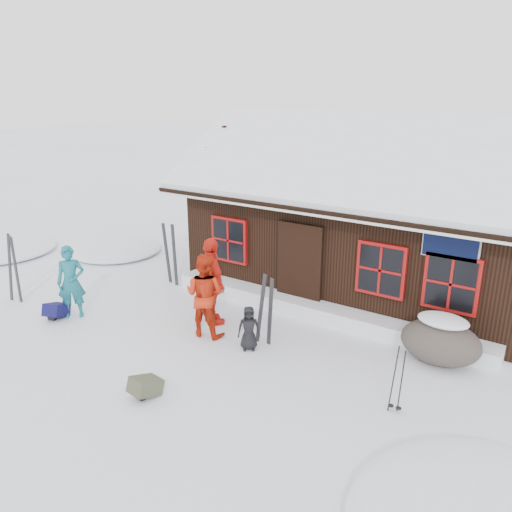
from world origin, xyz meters
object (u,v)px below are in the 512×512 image
Objects in this scene: skier_teal at (71,282)px; boulder at (441,341)px; skier_crouched at (249,328)px; ski_poles at (397,381)px; skier_orange_left at (205,295)px; backpack_olive at (146,389)px; ski_pair_left at (13,270)px; backpack_blue at (57,313)px; skier_orange_right at (212,282)px.

skier_teal is 1.13× the size of boulder.
ski_poles is at bearing -43.90° from skier_crouched.
skier_orange_left is (3.02, 0.98, 0.06)m from skier_teal.
ski_pair_left is at bearing 176.07° from backpack_olive.
skier_orange_right is at bearing 10.03° from backpack_blue.
skier_crouched is 3.11m from ski_poles.
backpack_olive is at bearing 133.64° from skier_orange_right.
skier_teal is at bearing 9.46° from skier_orange_left.
backpack_olive is (0.60, -2.31, -0.75)m from skier_orange_left.
ski_pair_left is 3.60× the size of backpack_olive.
backpack_olive is at bearing -66.51° from skier_teal.
ski_pair_left is 1.74m from backpack_blue.
ski_poles is (3.08, -0.38, 0.10)m from skier_crouched.
backpack_olive is at bearing 96.15° from skier_orange_left.
skier_orange_left is 3.64× the size of backpack_olive.
skier_orange_left is 3.58m from backpack_blue.
skier_crouched is at bearing -173.56° from skier_orange_right.
backpack_blue is (-3.26, -1.27, -0.75)m from skier_orange_left.
skier_orange_left reaches higher than backpack_olive.
backpack_blue is at bearing 2.21° from ski_pair_left.
skier_crouched is (1.11, -0.02, -0.43)m from skier_orange_left.
ski_poles is at bearing 35.37° from backpack_olive.
skier_orange_left is 0.53m from skier_orange_right.
skier_orange_right is 4.72m from boulder.
boulder is 1.98m from ski_poles.
ski_pair_left is at bearing -163.19° from boulder.
skier_orange_left is at bearing 1.47° from backpack_blue.
skier_crouched is 0.61× the size of boulder.
skier_orange_right reaches higher than skier_teal.
skier_crouched is at bearing 172.98° from ski_poles.
backpack_olive is at bearing -134.10° from boulder.
skier_crouched is at bearing -153.94° from boulder.
skier_crouched is (1.32, -0.51, -0.52)m from skier_orange_right.
boulder is 1.25× the size of ski_poles.
ski_poles reaches higher than backpack_blue.
boulder is at bearing 0.60° from backpack_blue.
skier_orange_right is at bearing -75.88° from skier_orange_left.
skier_orange_left reaches higher than boulder.
backpack_blue is (1.60, -0.04, -0.69)m from ski_pair_left.
backpack_olive is (3.62, -1.34, -0.70)m from skier_teal.
skier_orange_right reaches higher than ski_poles.
boulder is 0.84× the size of ski_pair_left.
skier_crouched is at bearing 15.15° from ski_pair_left.
skier_crouched is at bearing 84.80° from backpack_olive.
skier_orange_right reaches higher than skier_orange_left.
skier_orange_left is at bearing -160.27° from boulder.
boulder is (7.38, 2.54, -0.39)m from skier_teal.
backpack_olive is (5.47, -1.09, -0.69)m from ski_pair_left.
skier_crouched reaches higher than backpack_olive.
skier_orange_right is at bearing 113.40° from backpack_olive.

